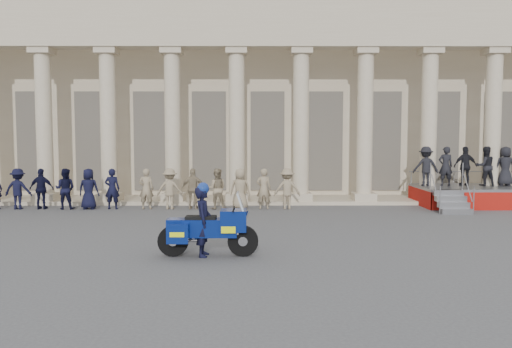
% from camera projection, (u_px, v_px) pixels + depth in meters
% --- Properties ---
extents(ground, '(90.00, 90.00, 0.00)m').
position_uv_depth(ground, '(174.00, 246.00, 12.45)').
color(ground, '#464649').
rests_on(ground, ground).
extents(building, '(40.00, 12.50, 9.00)m').
position_uv_depth(building, '(217.00, 104.00, 26.82)').
color(building, '#BBAA8C').
rests_on(building, ground).
extents(officer_rank, '(18.21, 0.59, 1.55)m').
position_uv_depth(officer_rank, '(57.00, 189.00, 18.87)').
color(officer_rank, black).
rests_on(officer_rank, ground).
extents(reviewing_stand, '(4.09, 3.78, 2.35)m').
position_uv_depth(reviewing_stand, '(464.00, 174.00, 19.88)').
color(reviewing_stand, gray).
rests_on(reviewing_stand, ground).
extents(motorcycle, '(2.30, 0.94, 1.48)m').
position_uv_depth(motorcycle, '(209.00, 228.00, 11.38)').
color(motorcycle, black).
rests_on(motorcycle, ground).
extents(rider, '(0.39, 0.59, 1.70)m').
position_uv_depth(rider, '(203.00, 219.00, 11.36)').
color(rider, black).
rests_on(rider, ground).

